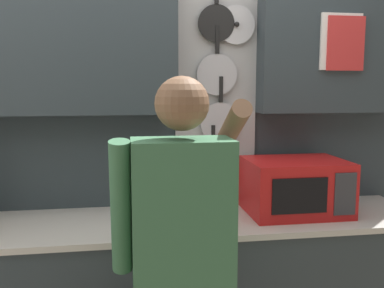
{
  "coord_description": "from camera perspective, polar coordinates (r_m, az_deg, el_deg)",
  "views": [
    {
      "loc": [
        -0.3,
        -2.15,
        1.62
      ],
      "look_at": [
        0.07,
        0.19,
        1.3
      ],
      "focal_mm": 40.0,
      "sensor_mm": 36.0,
      "label": 1
    }
  ],
  "objects": [
    {
      "name": "back_wall_unit",
      "position": [
        2.43,
        -2.13,
        6.02
      ],
      "size": [
        3.15,
        0.23,
        2.53
      ],
      "color": "#2D383D",
      "rests_on": "ground_plane"
    },
    {
      "name": "microwave",
      "position": [
        2.42,
        13.61,
        -5.51
      ],
      "size": [
        0.53,
        0.4,
        0.29
      ],
      "color": "red",
      "rests_on": "base_cabinet_counter"
    },
    {
      "name": "utensil_crock",
      "position": [
        2.26,
        -6.3,
        -8.11
      ],
      "size": [
        0.11,
        0.11,
        0.29
      ],
      "color": "white",
      "rests_on": "base_cabinet_counter"
    },
    {
      "name": "person",
      "position": [
        1.71,
        -1.34,
        -14.02
      ],
      "size": [
        0.54,
        0.6,
        1.66
      ],
      "color": "#383842",
      "rests_on": "ground_plane"
    }
  ]
}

